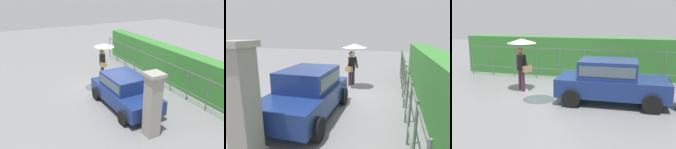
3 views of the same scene
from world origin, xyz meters
TOP-DOWN VIEW (x-y plane):
  - ground_plane at (0.00, 0.00)m, footprint 40.00×40.00m
  - car at (2.23, -0.50)m, footprint 3.76×1.91m
  - pedestrian at (-1.28, 0.15)m, footprint 1.13×1.13m
  - gate_pillar at (4.59, -0.74)m, footprint 0.60×0.60m
  - fence_section at (0.20, 2.41)m, footprint 10.43×0.05m
  - hedge_row at (0.20, 3.36)m, footprint 11.38×0.90m
  - puddle_near at (-0.27, -0.82)m, footprint 1.12×1.12m

SIDE VIEW (x-z plane):
  - ground_plane at x=0.00m, z-range 0.00..0.00m
  - puddle_near at x=-0.27m, z-range 0.00..0.00m
  - car at x=2.23m, z-range 0.06..1.54m
  - fence_section at x=0.20m, z-range 0.07..1.57m
  - hedge_row at x=0.20m, z-range 0.00..1.90m
  - gate_pillar at x=4.59m, z-range 0.03..2.45m
  - pedestrian at x=-1.28m, z-range 0.54..2.59m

